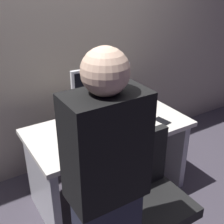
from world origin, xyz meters
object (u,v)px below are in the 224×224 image
object	(u,v)px
keyboard	(109,135)
monitor	(102,89)
office_chair	(151,204)
book_stack	(135,100)
cell_phone	(162,121)
mouse	(139,124)
cup_near_keyboard	(76,145)
desk	(109,148)
person_at_desk	(107,195)

from	to	relation	value
keyboard	monitor	bearing A→B (deg)	69.51
office_chair	book_stack	xyz separation A→B (m)	(0.47, 0.87, 0.36)
office_chair	cell_phone	distance (m)	0.76
keyboard	mouse	world-z (taller)	mouse
mouse	cup_near_keyboard	xyz separation A→B (m)	(-0.61, -0.06, 0.03)
office_chair	cell_phone	bearing A→B (deg)	44.86
desk	monitor	world-z (taller)	monitor
desk	cell_phone	world-z (taller)	cell_phone
keyboard	person_at_desk	bearing A→B (deg)	-120.34
desk	cell_phone	xyz separation A→B (m)	(0.43, -0.18, 0.23)
person_at_desk	office_chair	bearing A→B (deg)	18.40
mouse	cell_phone	distance (m)	0.23
mouse	cell_phone	xyz separation A→B (m)	(0.22, -0.05, -0.01)
monitor	keyboard	xyz separation A→B (m)	(-0.14, -0.34, -0.25)
office_chair	monitor	xyz separation A→B (m)	(0.10, 0.86, 0.55)
keyboard	cell_phone	size ratio (longest dim) A/B	2.99
cup_near_keyboard	monitor	bearing A→B (deg)	41.12
monitor	cup_near_keyboard	size ratio (longest dim) A/B	6.32
keyboard	mouse	size ratio (longest dim) A/B	4.30
office_chair	person_at_desk	xyz separation A→B (m)	(-0.45, -0.15, 0.41)
desk	monitor	distance (m)	0.52
mouse	person_at_desk	bearing A→B (deg)	-136.56
keyboard	mouse	distance (m)	0.31
person_at_desk	book_stack	bearing A→B (deg)	47.83
office_chair	mouse	xyz separation A→B (m)	(0.27, 0.54, 0.31)
person_at_desk	book_stack	xyz separation A→B (m)	(0.92, 1.02, -0.05)
desk	book_stack	xyz separation A→B (m)	(0.41, 0.20, 0.29)
book_stack	keyboard	bearing A→B (deg)	-145.42
mouse	book_stack	distance (m)	0.38
monitor	desk	bearing A→B (deg)	-103.37
mouse	cup_near_keyboard	size ratio (longest dim) A/B	1.17
person_at_desk	cell_phone	xyz separation A→B (m)	(0.95, 0.64, -0.11)
desk	office_chair	distance (m)	0.67
cell_phone	desk	bearing A→B (deg)	148.80
book_stack	cell_phone	distance (m)	0.38
person_at_desk	book_stack	distance (m)	1.37
book_stack	monitor	bearing A→B (deg)	-179.50
mouse	cell_phone	world-z (taller)	mouse
keyboard	cell_phone	xyz separation A→B (m)	(0.53, -0.03, -0.01)
person_at_desk	monitor	size ratio (longest dim) A/B	3.03
office_chair	monitor	world-z (taller)	monitor
keyboard	cell_phone	world-z (taller)	keyboard
desk	book_stack	distance (m)	0.54
book_stack	cell_phone	world-z (taller)	book_stack
office_chair	keyboard	world-z (taller)	office_chair
person_at_desk	mouse	bearing A→B (deg)	43.44
keyboard	book_stack	xyz separation A→B (m)	(0.50, 0.35, 0.06)
desk	book_stack	bearing A→B (deg)	25.75
monitor	office_chair	bearing A→B (deg)	-96.94
person_at_desk	mouse	xyz separation A→B (m)	(0.73, 0.69, -0.10)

